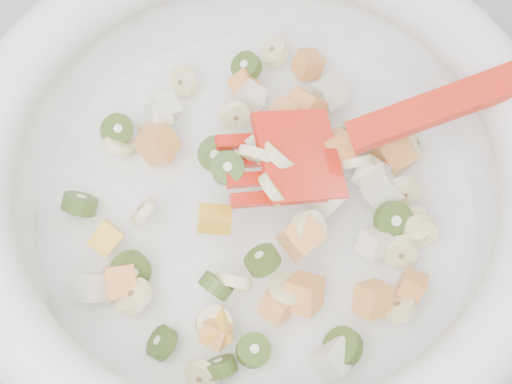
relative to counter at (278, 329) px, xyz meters
name	(u,v)px	position (x,y,z in m)	size (l,w,h in m)	color
counter	(278,329)	(0.00, 0.00, 0.00)	(2.00, 0.60, 0.90)	#939399
mixing_bowl	(257,183)	(-0.04, -0.04, 0.51)	(0.50, 0.42, 0.15)	white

